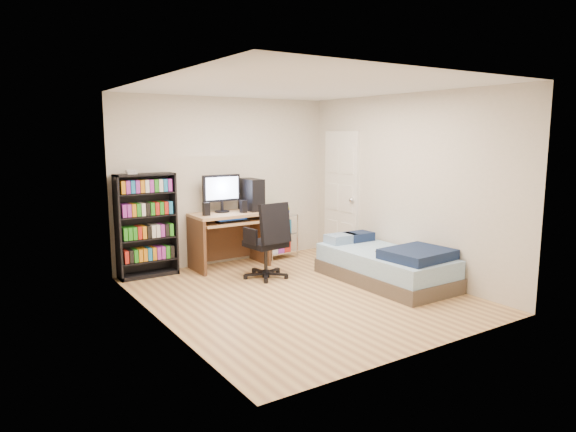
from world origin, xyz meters
TOP-DOWN VIEW (x-y plane):
  - room at (0.00, 0.00)m, footprint 3.58×4.08m
  - media_shelf at (-1.30, 1.84)m, footprint 0.80×0.27m
  - computer_desk at (-0.01, 1.73)m, footprint 1.08×0.63m
  - office_chair at (0.05, 0.86)m, footprint 0.68×0.68m
  - wire_cart at (0.79, 1.77)m, footprint 0.56×0.42m
  - bed at (1.26, -0.19)m, footprint 0.94×1.89m
  - door at (1.72, 1.35)m, footprint 0.12×0.80m

SIDE VIEW (x-z plane):
  - bed at x=1.26m, z-range -0.03..0.51m
  - office_chair at x=0.05m, z-range -0.19..0.86m
  - wire_cart at x=0.79m, z-range 0.13..0.99m
  - media_shelf at x=-1.30m, z-range -0.01..1.48m
  - computer_desk at x=-0.01m, z-range 0.05..1.42m
  - door at x=1.72m, z-range 0.00..2.00m
  - room at x=0.00m, z-range -0.04..2.54m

